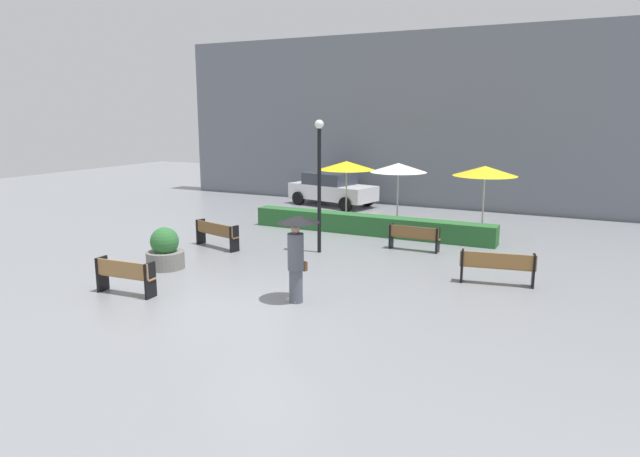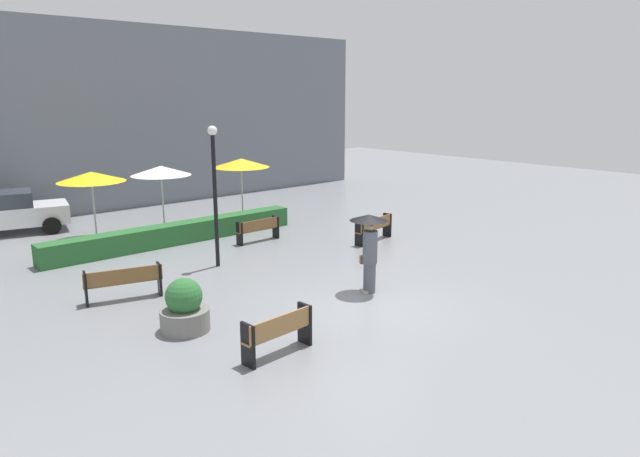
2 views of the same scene
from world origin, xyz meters
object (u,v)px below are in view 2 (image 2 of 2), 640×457
bench_far_right (375,227)px  pedestrian_with_umbrella (369,242)px  bench_far_left (123,281)px  bench_back_row (259,228)px  parked_car (5,212)px  bench_near_left (279,331)px  lamp_post (215,183)px  planter_pot (184,309)px  patio_umbrella_white (161,171)px  patio_umbrella_yellow (91,177)px  patio_umbrella_yellow_far (241,163)px

bench_far_right → pedestrian_with_umbrella: pedestrian_with_umbrella is taller
bench_far_right → bench_far_left: 9.03m
pedestrian_with_umbrella → bench_back_row: bearing=81.7°
parked_car → bench_far_left: bearing=-87.7°
bench_near_left → lamp_post: 6.77m
bench_far_left → pedestrian_with_umbrella: (5.06, -3.63, 0.83)m
bench_near_left → parked_car: parked_car is taller
planter_pot → patio_umbrella_white: (3.93, 8.83, 1.80)m
patio_umbrella_white → bench_far_left: bearing=-124.2°
patio_umbrella_yellow → lamp_post: bearing=-74.5°
bench_near_left → patio_umbrella_white: (3.14, 11.18, 1.80)m
bench_near_left → patio_umbrella_yellow_far: patio_umbrella_yellow_far is taller
patio_umbrella_yellow_far → parked_car: size_ratio=0.57×
bench_far_left → pedestrian_with_umbrella: size_ratio=0.92×
pedestrian_with_umbrella → bench_far_right: bearing=41.5°
pedestrian_with_umbrella → parked_car: 14.42m
bench_back_row → planter_pot: (-5.73, -5.26, 0.02)m
bench_near_left → patio_umbrella_yellow: bearing=86.3°
bench_far_left → bench_back_row: 6.48m
pedestrian_with_umbrella → lamp_post: size_ratio=0.49×
patio_umbrella_white → parked_car: patio_umbrella_white is taller
bench_far_right → patio_umbrella_white: bearing=128.0°
bench_far_left → patio_umbrella_white: 7.62m
bench_far_right → pedestrian_with_umbrella: (-3.97, -3.52, 0.83)m
bench_far_left → planter_pot: planter_pot is taller
bench_far_left → patio_umbrella_yellow_far: bearing=37.9°
bench_back_row → pedestrian_with_umbrella: bearing=-98.3°
pedestrian_with_umbrella → planter_pot: 4.99m
patio_umbrella_yellow → bench_far_left: bearing=-105.1°
patio_umbrella_white → parked_car: size_ratio=0.56×
planter_pot → parked_car: parked_car is taller
patio_umbrella_yellow → patio_umbrella_white: 2.43m
lamp_post → parked_car: 9.64m
patio_umbrella_yellow → patio_umbrella_yellow_far: patio_umbrella_yellow_far is taller
bench_near_left → parked_car: 14.83m
bench_near_left → lamp_post: lamp_post is taller
bench_far_left → bench_near_left: bench_near_left is taller
bench_far_right → planter_pot: 9.18m
patio_umbrella_yellow_far → parked_car: bearing=153.7°
patio_umbrella_white → patio_umbrella_yellow: bearing=169.5°
bench_near_left → patio_umbrella_white: bearing=74.3°
bench_far_left → patio_umbrella_white: bearing=55.8°
planter_pot → lamp_post: size_ratio=0.29×
patio_umbrella_white → parked_car: (-4.54, 3.59, -1.50)m
bench_back_row → pedestrian_with_umbrella: size_ratio=0.81×
bench_near_left → patio_umbrella_yellow_far: 12.79m
bench_back_row → patio_umbrella_yellow_far: 4.07m
pedestrian_with_umbrella → parked_car: size_ratio=0.46×
patio_umbrella_yellow_far → bench_far_right: bearing=-75.4°
bench_back_row → parked_car: parked_car is taller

